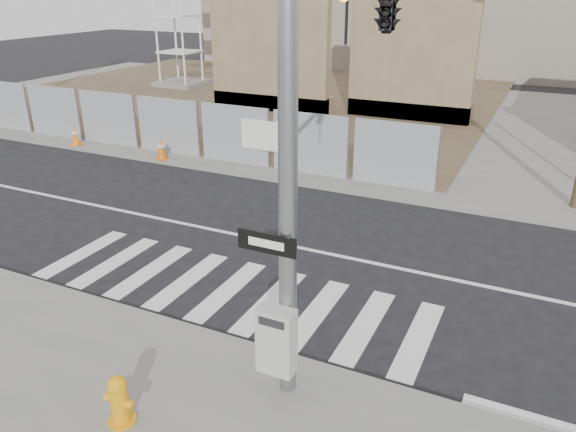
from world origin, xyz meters
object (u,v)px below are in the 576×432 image
at_px(traffic_cone_b, 75,136).
at_px(traffic_cone_c, 161,149).
at_px(fire_hydrant, 119,400).
at_px(traffic_cone_d, 281,157).
at_px(signal_pole, 360,59).

xyz_separation_m(traffic_cone_b, traffic_cone_c, (4.17, -0.11, 0.01)).
height_order(fire_hydrant, traffic_cone_b, fire_hydrant).
relative_size(traffic_cone_c, traffic_cone_d, 1.21).
bearing_deg(traffic_cone_c, traffic_cone_d, 15.69).
bearing_deg(signal_pole, traffic_cone_b, 154.61).
distance_m(signal_pole, fire_hydrant, 6.43).
height_order(traffic_cone_b, traffic_cone_d, traffic_cone_b).
distance_m(fire_hydrant, traffic_cone_d, 12.33).
relative_size(traffic_cone_b, traffic_cone_c, 0.98).
xyz_separation_m(fire_hydrant, traffic_cone_d, (-3.31, 11.87, -0.08)).
height_order(signal_pole, traffic_cone_c, signal_pole).
distance_m(fire_hydrant, traffic_cone_c, 13.04).
relative_size(signal_pole, fire_hydrant, 8.99).
height_order(traffic_cone_b, traffic_cone_c, traffic_cone_c).
relative_size(fire_hydrant, traffic_cone_b, 1.06).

